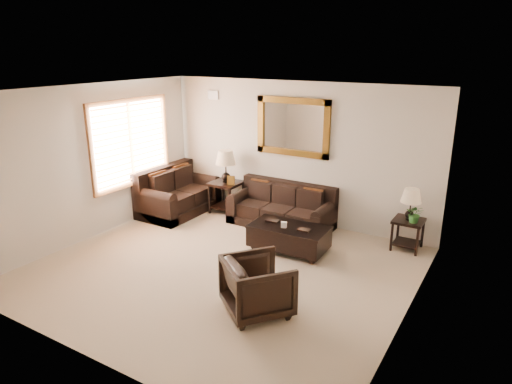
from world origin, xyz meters
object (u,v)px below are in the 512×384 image
Objects in this scene: end_table_right at (410,210)px; sofa at (282,210)px; coffee_table at (289,235)px; end_table_left at (226,172)px; armchair at (258,284)px; loveseat at (177,196)px.

sofa is at bearing -177.32° from end_table_right.
end_table_right reaches higher than coffee_table.
end_table_right is (3.66, 0.05, -0.15)m from end_table_left.
armchair is (-1.18, -2.97, -0.29)m from end_table_right.
loveseat is 1.55× the size of end_table_right.
end_table_right is at bearing -82.87° from loveseat.
end_table_right reaches higher than loveseat.
end_table_left reaches higher than coffee_table.
loveseat is 1.26× the size of coffee_table.
end_table_left is 3.67m from end_table_right.
coffee_table is (-1.69, -1.09, -0.42)m from end_table_right.
sofa is 1.50× the size of coffee_table.
armchair is at bearing -111.67° from end_table_right.
end_table_right reaches higher than armchair.
sofa is 2.44× the size of armchair.
end_table_left is at bearing -11.02° from armchair.
end_table_left is at bearing 150.52° from coffee_table.
end_table_right is 1.32× the size of armchair.
end_table_right is at bearing 31.12° from coffee_table.
loveseat is 2.04× the size of armchair.
sofa is at bearing 121.48° from coffee_table.
loveseat is 1.27× the size of end_table_left.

